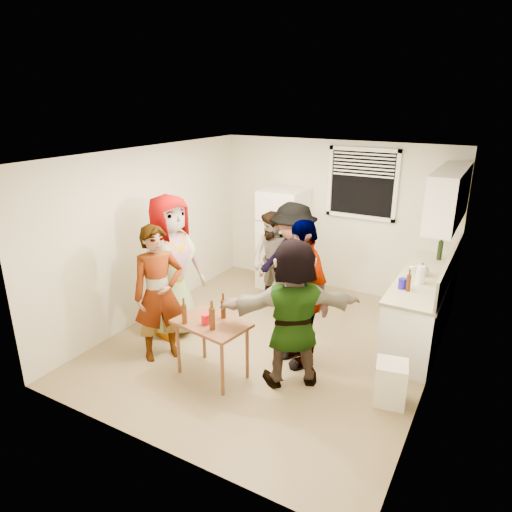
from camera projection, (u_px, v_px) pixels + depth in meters
The scene contains 23 objects.
room at pixel (270, 343), 6.16m from camera, with size 4.00×4.50×2.50m, color beige, non-canonical shape.
window at pixel (362, 184), 7.15m from camera, with size 1.12×0.10×1.06m, color white, non-canonical shape.
refrigerator at pixel (283, 239), 7.77m from camera, with size 0.70×0.70×1.70m, color white.
counter_lower at pixel (421, 308), 6.17m from camera, with size 0.60×2.20×0.86m, color white.
countertop at pixel (425, 278), 6.02m from camera, with size 0.64×2.22×0.04m, color beige.
backsplash at pixel (450, 267), 5.83m from camera, with size 0.03×2.20×0.36m, color beige.
upper_cabinets at pixel (449, 196), 5.78m from camera, with size 0.34×1.60×0.70m, color white.
kettle at pixel (421, 276), 6.04m from camera, with size 0.23×0.19×0.19m, color silver, non-canonical shape.
paper_towel at pixel (419, 283), 5.79m from camera, with size 0.11×0.11×0.24m, color white.
wine_bottle at pixel (439, 260), 6.63m from camera, with size 0.07×0.07×0.28m, color black.
beer_bottle_counter at pixel (408, 291), 5.56m from camera, with size 0.05×0.05×0.21m, color #47230C.
blue_cup at pixel (402, 288), 5.63m from camera, with size 0.10×0.10×0.13m, color #1B13C3.
picture_frame at pixel (448, 264), 6.21m from camera, with size 0.02×0.20×0.16m, color #CEC44F.
trash_bin at pixel (391, 382), 4.89m from camera, with size 0.33×0.33×0.48m, color silver.
serving_table at pixel (213, 375), 5.45m from camera, with size 0.83×0.56×0.70m, color brown, non-canonical shape.
beer_bottle_table at pixel (212, 329), 5.05m from camera, with size 0.07×0.07×0.26m, color #47230C.
red_cup at pixel (206, 324), 5.17m from camera, with size 0.09×0.09×0.12m, color red.
guest_grey at pixel (176, 332), 6.45m from camera, with size 0.96×1.97×0.63m, color gray.
guest_stripe at pixel (163, 355), 5.86m from camera, with size 0.63×1.73×0.41m, color #141933.
guest_back_left at pixel (272, 305), 7.26m from camera, with size 0.74×1.52×0.57m, color brown.
guest_back_right at pixel (291, 320), 6.77m from camera, with size 1.15×1.78×0.66m, color #46454B.
guest_black at pixel (300, 360), 5.76m from camera, with size 1.07×1.83×0.45m, color black.
guest_orange at pixel (291, 380), 5.35m from camera, with size 1.61×1.74×0.51m, color #BC6C4C.
Camera 1 is at (2.49, -4.82, 3.14)m, focal length 32.00 mm.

